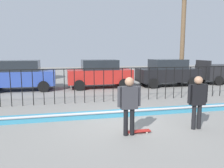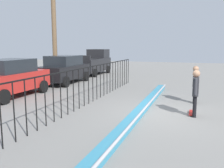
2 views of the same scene
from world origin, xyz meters
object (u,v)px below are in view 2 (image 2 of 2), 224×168
Objects in this scene: skateboarder at (196,89)px; pickup_truck at (93,63)px; parked_car_red at (9,78)px; camera_operator at (195,81)px; skateboard at (192,113)px; parked_car_black at (64,69)px.

pickup_truck is (11.13, 8.91, 0.01)m from skateboarder.
skateboarder is at bearing -137.75° from pickup_truck.
pickup_truck reaches higher than parked_car_red.
pickup_truck is (8.89, 8.87, 0.03)m from camera_operator.
pickup_truck is at bearing -2.93° from parked_car_red.
parked_car_red is (-1.60, 8.86, -0.04)m from camera_operator.
skateboarder is 2.14× the size of skateboard.
skateboarder is 14.25m from pickup_truck.
skateboard is 8.86m from parked_car_red.
skateboarder is 0.36× the size of pickup_truck.
skateboarder is 1.02× the size of camera_operator.
skateboard is at bearing -121.09° from parked_car_black.
skateboard is at bearing -95.20° from parked_car_red.
camera_operator is at bearing -9.87° from skateboarder.
parked_car_red is 1.00× the size of parked_car_black.
skateboarder is 0.40× the size of parked_car_red.
skateboard is 0.48× the size of camera_operator.
skateboarder is 2.23m from camera_operator.
camera_operator is at bearing -131.50° from pickup_truck.
camera_operator is 0.39× the size of parked_car_red.
skateboarder reaches higher than camera_operator.
skateboarder is at bearing -122.25° from parked_car_black.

